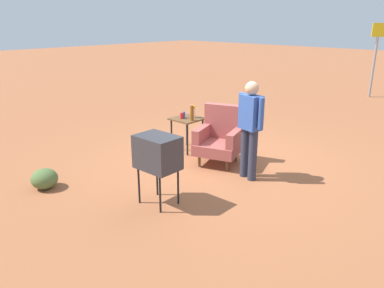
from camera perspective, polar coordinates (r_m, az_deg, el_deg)
The scene contains 11 objects.
ground_plane at distance 7.17m, azimuth 4.18°, elevation -2.69°, with size 60.00×60.00×0.00m, color #A05B38.
armchair at distance 7.01m, azimuth 4.30°, elevation 1.10°, with size 0.97×0.99×1.06m.
side_table at distance 7.63m, azimuth -0.75°, elevation 3.17°, with size 0.56×0.56×0.67m.
tv_on_stand at distance 5.33m, azimuth -5.20°, elevation -1.33°, with size 0.61×0.47×1.03m.
person_standing at distance 6.22m, azimuth 8.74°, elevation 2.92°, with size 0.56×0.30×1.64m.
road_sign at distance 14.35m, azimuth 25.84°, elevation 11.83°, with size 0.33×0.33×2.44m.
soda_can_red at distance 7.54m, azimuth -1.54°, elevation 4.27°, with size 0.07×0.07×0.12m, color red.
bottle_tall_amber at distance 7.39m, azimuth -0.01°, elevation 4.70°, with size 0.07×0.07×0.30m, color brown.
soda_can_blue at distance 7.62m, azimuth -1.29°, elevation 4.41°, with size 0.07×0.07×0.12m, color blue.
flower_vase at distance 7.60m, azimuth 0.14°, elevation 5.07°, with size 0.15×0.10×0.27m.
shrub_mid at distance 6.46m, azimuth -21.33°, elevation -4.89°, with size 0.42×0.42×0.32m, color #516B38.
Camera 1 is at (4.19, -5.23, 2.57)m, focal length 35.42 mm.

